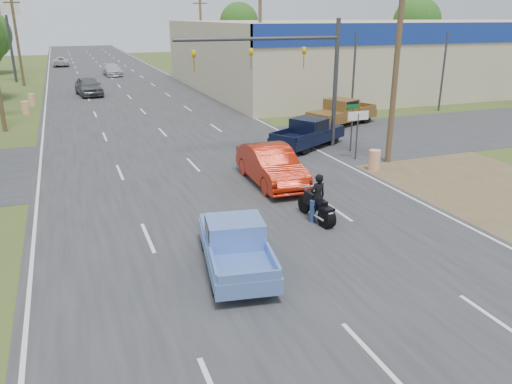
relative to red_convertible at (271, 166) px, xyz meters
name	(u,v)px	position (x,y,z in m)	size (l,w,h in m)	color
ground	(372,356)	(-2.54, -11.88, -0.84)	(200.00, 200.00, 0.00)	#3D5020
main_road	(129,97)	(-2.54, 28.12, -0.83)	(15.00, 180.00, 0.02)	#2D2D30
cross_road	(184,155)	(-2.54, 6.12, -0.83)	(120.00, 10.00, 0.02)	#2D2D30
dirt_verge	(452,175)	(8.46, -1.88, -0.83)	(8.00, 18.00, 0.01)	brown
big_box_store	(417,52)	(29.46, 28.05, 2.47)	(50.00, 28.10, 6.60)	#B7A88C
utility_pole_1	(397,55)	(6.96, 1.12, 4.48)	(2.00, 0.28, 10.00)	#4C3823
utility_pole_2	(260,40)	(6.96, 19.12, 4.48)	(2.00, 0.28, 10.00)	#4C3823
utility_pole_3	(201,33)	(6.96, 37.12, 4.48)	(2.00, 0.28, 10.00)	#4C3823
utility_pole_6	(16,34)	(-12.04, 40.12, 4.48)	(2.00, 0.28, 10.00)	#4C3823
tree_3	(417,21)	(52.46, 58.12, 5.36)	(8.40, 8.40, 10.40)	#422D19
tree_5	(239,22)	(27.46, 83.12, 5.05)	(7.98, 7.98, 9.88)	#422D19
barrel_0	(374,160)	(5.46, 0.12, -0.34)	(0.56, 0.56, 1.00)	orange
barrel_1	(304,126)	(5.86, 8.62, -0.34)	(0.56, 0.56, 1.00)	orange
barrel_2	(25,108)	(-11.04, 22.12, -0.34)	(0.56, 0.56, 1.00)	orange
barrel_3	(32,100)	(-10.74, 26.12, -0.34)	(0.56, 0.56, 1.00)	orange
pole_sign_left_far	(6,15)	(-13.04, 44.12, 6.33)	(3.00, 0.35, 9.20)	#3F3F44
lane_sign	(358,124)	(5.66, 2.12, 1.06)	(1.20, 0.08, 2.52)	#3F3F44
street_name_sign	(352,123)	(6.26, 3.62, 0.77)	(0.80, 0.08, 2.61)	#3F3F44
signal_mast	(292,62)	(3.28, 5.12, 3.96)	(9.12, 0.40, 7.00)	#3F3F44
red_convertible	(271,166)	(0.00, 0.00, 0.00)	(1.78, 5.09, 1.68)	#A11807
motorcycle	(318,209)	(-0.11, -4.66, -0.34)	(0.69, 2.24, 1.13)	black
rider	(318,199)	(-0.12, -4.60, 0.01)	(0.62, 0.41, 1.70)	black
blue_pickup	(235,243)	(-4.02, -6.82, -0.07)	(2.50, 4.82, 1.52)	black
navy_pickup	(309,133)	(4.56, 5.38, -0.01)	(5.27, 4.11, 1.65)	black
brown_pickup	(341,112)	(9.34, 10.07, 0.06)	(5.76, 3.88, 1.78)	black
distant_car_grey	(89,86)	(-5.92, 30.39, 0.02)	(2.04, 5.06, 1.72)	#525357
distant_car_silver	(112,70)	(-2.11, 46.58, -0.12)	(2.00, 4.93, 1.43)	silver
distant_car_white	(61,62)	(-7.95, 62.25, -0.16)	(2.25, 4.89, 1.36)	#BEBEBE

